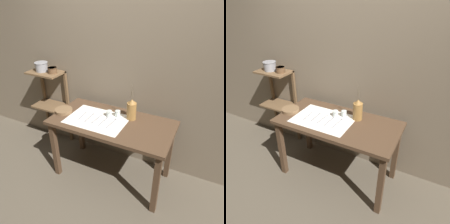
% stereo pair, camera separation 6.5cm
% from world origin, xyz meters
% --- Properties ---
extents(ground_plane, '(12.00, 12.00, 0.00)m').
position_xyz_m(ground_plane, '(0.00, 0.00, 0.00)').
color(ground_plane, brown).
extents(stone_wall_back, '(7.00, 0.06, 2.40)m').
position_xyz_m(stone_wall_back, '(0.00, 0.45, 1.20)').
color(stone_wall_back, '#7A6B56').
rests_on(stone_wall_back, ground_plane).
extents(wooden_table, '(1.38, 0.68, 0.80)m').
position_xyz_m(wooden_table, '(0.00, 0.00, 0.69)').
color(wooden_table, '#4C3523').
rests_on(wooden_table, ground_plane).
extents(wooden_shelf_unit, '(0.46, 0.30, 1.13)m').
position_xyz_m(wooden_shelf_unit, '(-1.11, 0.29, 0.78)').
color(wooden_shelf_unit, brown).
rests_on(wooden_shelf_unit, ground_plane).
extents(linen_cloth, '(0.67, 0.47, 0.00)m').
position_xyz_m(linen_cloth, '(-0.17, -0.03, 0.80)').
color(linen_cloth, white).
rests_on(linen_cloth, wooden_table).
extents(pitcher_with_flowers, '(0.11, 0.11, 0.46)m').
position_xyz_m(pitcher_with_flowers, '(0.17, 0.15, 0.91)').
color(pitcher_with_flowers, olive).
rests_on(pitcher_with_flowers, wooden_table).
extents(wooden_bowl, '(0.21, 0.21, 0.04)m').
position_xyz_m(wooden_bowl, '(-0.61, -0.06, 0.82)').
color(wooden_bowl, brown).
rests_on(wooden_bowl, wooden_table).
extents(glass_tumbler_near, '(0.07, 0.07, 0.07)m').
position_xyz_m(glass_tumbler_near, '(-0.07, 0.08, 0.84)').
color(glass_tumbler_near, silver).
rests_on(glass_tumbler_near, wooden_table).
extents(glass_tumbler_far, '(0.06, 0.06, 0.07)m').
position_xyz_m(glass_tumbler_far, '(0.01, 0.13, 0.83)').
color(glass_tumbler_far, silver).
rests_on(glass_tumbler_far, wooden_table).
extents(knife_center, '(0.02, 0.21, 0.00)m').
position_xyz_m(knife_center, '(-0.36, -0.06, 0.80)').
color(knife_center, '#939399').
rests_on(knife_center, wooden_table).
extents(fork_outer, '(0.02, 0.21, 0.00)m').
position_xyz_m(fork_outer, '(-0.26, -0.05, 0.80)').
color(fork_outer, '#939399').
rests_on(fork_outer, wooden_table).
extents(fork_inner, '(0.03, 0.21, 0.00)m').
position_xyz_m(fork_inner, '(-0.17, -0.04, 0.80)').
color(fork_inner, '#939399').
rests_on(fork_inner, wooden_table).
extents(spoon_outer, '(0.03, 0.22, 0.02)m').
position_xyz_m(spoon_outer, '(-0.08, 0.01, 0.80)').
color(spoon_outer, '#939399').
rests_on(spoon_outer, wooden_table).
extents(spoon_inner, '(0.03, 0.22, 0.02)m').
position_xyz_m(spoon_inner, '(0.02, 0.00, 0.80)').
color(spoon_inner, '#939399').
rests_on(spoon_inner, wooden_table).
extents(metal_pot_large, '(0.17, 0.17, 0.12)m').
position_xyz_m(metal_pot_large, '(-1.16, 0.25, 1.19)').
color(metal_pot_large, '#939399').
rests_on(metal_pot_large, wooden_shelf_unit).
extents(metal_pot_small, '(0.12, 0.12, 0.08)m').
position_xyz_m(metal_pot_small, '(-0.98, 0.25, 1.17)').
color(metal_pot_small, brown).
rests_on(metal_pot_small, wooden_shelf_unit).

